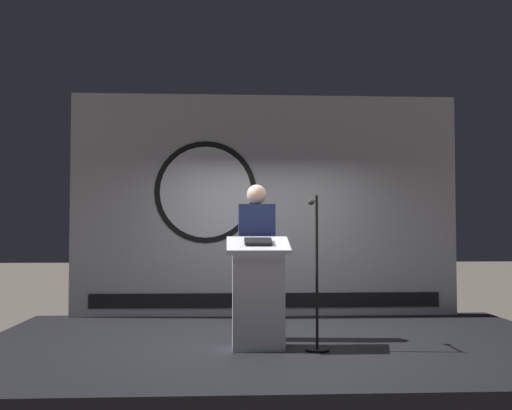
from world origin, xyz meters
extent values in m
plane|color=#6B6056|center=(0.00, 0.00, 0.00)|extent=(40.00, 40.00, 0.00)
cube|color=black|center=(0.00, 0.00, 0.15)|extent=(6.40, 4.00, 0.30)
cube|color=silver|center=(0.00, 1.85, 1.85)|extent=(5.42, 0.10, 3.10)
cylinder|color=black|center=(-0.84, 1.80, 2.02)|extent=(1.42, 0.02, 1.42)
cylinder|color=white|center=(-0.84, 1.79, 2.02)|extent=(1.27, 0.02, 1.27)
cube|color=black|center=(0.00, 1.79, 0.52)|extent=(4.87, 0.02, 0.20)
cube|color=silver|center=(-0.23, -0.36, 0.81)|extent=(0.52, 0.40, 1.01)
cube|color=silver|center=(-0.23, -0.36, 1.34)|extent=(0.64, 0.50, 0.18)
cube|color=black|center=(-0.23, -0.38, 1.39)|extent=(0.28, 0.20, 0.08)
cylinder|color=black|center=(-0.22, 0.12, 0.71)|extent=(0.26, 0.26, 0.82)
cube|color=navy|center=(-0.22, 0.12, 1.45)|extent=(0.40, 0.24, 0.66)
sphere|color=beige|center=(-0.22, 0.12, 1.89)|extent=(0.22, 0.22, 0.22)
cylinder|color=black|center=(0.35, -0.51, 0.31)|extent=(0.24, 0.24, 0.02)
cylinder|color=black|center=(0.35, -0.51, 1.07)|extent=(0.03, 0.03, 1.55)
cylinder|color=black|center=(0.35, -0.32, 1.80)|extent=(0.02, 0.38, 0.02)
sphere|color=#262626|center=(0.35, -0.13, 1.80)|extent=(0.07, 0.07, 0.07)
camera|label=1|loc=(-0.55, -6.25, 1.51)|focal=40.50mm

